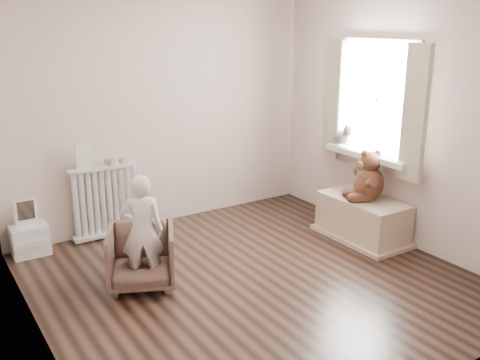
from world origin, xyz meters
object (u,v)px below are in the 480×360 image
toy_bench (362,220)px  teddy_bear (370,179)px  radiator (106,202)px  child (142,231)px  armchair (141,257)px  plush_cat (342,136)px  toy_vanity (29,228)px

toy_bench → teddy_bear: size_ratio=1.82×
radiator → child: (-0.12, -1.27, 0.13)m
radiator → toy_bench: size_ratio=0.83×
child → teddy_bear: bearing=-161.7°
teddy_bear → radiator: bearing=170.7°
child → toy_bench: (2.38, -0.24, -0.32)m
armchair → teddy_bear: (2.40, -0.32, 0.41)m
radiator → plush_cat: (2.41, -0.98, 0.61)m
toy_bench → teddy_bear: (0.02, -0.04, 0.47)m
toy_bench → radiator: bearing=146.4°
child → plush_cat: (2.52, 0.29, 0.48)m
toy_bench → plush_cat: 0.97m
teddy_bear → plush_cat: bearing=102.6°
radiator → armchair: size_ratio=1.36×
child → teddy_bear: child is taller
toy_vanity → armchair: toy_vanity is taller
radiator → plush_cat: 2.67m
radiator → toy_bench: radiator is taller
toy_bench → teddy_bear: bearing=-62.7°
toy_vanity → toy_bench: bearing=-25.7°
teddy_bear → toy_vanity: bearing=178.6°
radiator → plush_cat: plush_cat is taller
toy_bench → teddy_bear: teddy_bear is taller
child → plush_cat: bearing=-148.6°
armchair → child: bearing=-65.2°
toy_vanity → child: child is taller
toy_vanity → plush_cat: (3.21, -0.95, 0.72)m
plush_cat → child: bearing=-180.0°
teddy_bear → child: bearing=-161.8°
child → teddy_bear: size_ratio=1.93×
toy_bench → armchair: bearing=173.2°
toy_vanity → child: 1.44m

